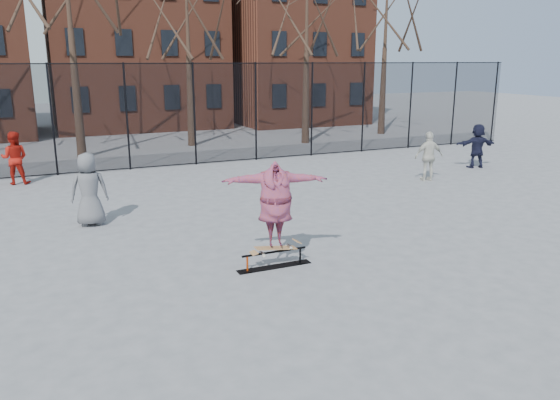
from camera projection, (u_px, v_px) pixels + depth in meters
name	position (u px, v px, depth m)	size (l,w,h in m)	color
ground	(325.00, 290.00, 10.00)	(100.00, 100.00, 0.00)	slate
skate_rail	(274.00, 261.00, 11.06)	(1.58, 0.24, 0.35)	black
skateboard	(276.00, 248.00, 11.00)	(0.94, 0.22, 0.11)	#A17540
skater	(276.00, 204.00, 10.77)	(2.11, 0.57, 1.71)	#583E9D
bystander_grey	(89.00, 189.00, 13.68)	(0.91, 0.59, 1.87)	#5C5D61
bystander_red	(15.00, 158.00, 18.29)	(0.86, 0.67, 1.78)	#A7170E
bystander_white	(429.00, 156.00, 18.82)	(1.00, 0.42, 1.71)	beige
bystander_navy	(477.00, 146.00, 21.12)	(1.58, 0.50, 1.71)	black
fence	(164.00, 114.00, 20.98)	(34.03, 0.07, 4.00)	black
rowhouses	(124.00, 25.00, 31.77)	(29.00, 7.00, 13.00)	brown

